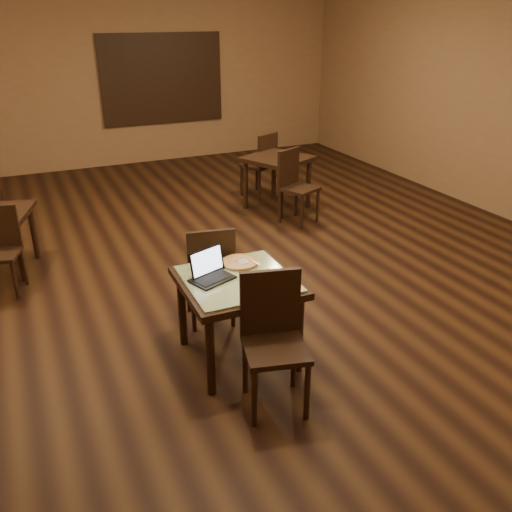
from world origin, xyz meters
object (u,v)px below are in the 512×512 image
chair_main_near (273,333)px  other_table_a (277,166)px  chair_main_far (210,270)px  laptop (210,271)px  tiled_table (238,289)px  pizza_pan (240,263)px  other_table_a_chair_near (294,182)px  other_table_a_chair_far (262,161)px

chair_main_near → other_table_a: size_ratio=0.94×
chair_main_far → laptop: bearing=81.1°
tiled_table → chair_main_near: 0.62m
chair_main_near → pizza_pan: chair_main_near is taller
pizza_pan → other_table_a_chair_near: bearing=52.9°
other_table_a_chair_near → chair_main_near: bearing=-145.4°
chair_main_far → pizza_pan: bearing=120.9°
other_table_a_chair_near → laptop: bearing=-154.7°
tiled_table → pizza_pan: bearing=64.7°
chair_main_far → other_table_a: size_ratio=0.90×
other_table_a_chair_far → tiled_table: bearing=37.4°
tiled_table → other_table_a: size_ratio=0.85×
tiled_table → laptop: size_ratio=2.40×
other_table_a_chair_near → other_table_a: bearing=61.7°
tiled_table → chair_main_near: bearing=-86.7°
other_table_a → chair_main_far: bearing=-151.9°
laptop → other_table_a: laptop is taller
chair_main_far → other_table_a_chair_far: (2.10, 3.32, 0.01)m
tiled_table → pizza_pan: pizza_pan is taller
other_table_a → laptop: bearing=-149.5°
laptop → other_table_a_chair_far: bearing=39.0°
tiled_table → other_table_a: bearing=59.7°
chair_main_near → chair_main_far: chair_main_near is taller
other_table_a → other_table_a_chair_near: size_ratio=1.09×
laptop → other_table_a_chair_near: bearing=29.8°
laptop → other_table_a: (2.24, 3.23, -0.17)m
other_table_a_chair_far → laptop: bearing=34.5°
tiled_table → pizza_pan: size_ratio=2.83×
tiled_table → chair_main_far: (-0.02, 0.61, -0.10)m
other_table_a → other_table_a_chair_far: (0.04, 0.60, -0.08)m
chair_main_near → pizza_pan: bearing=97.5°
laptop → other_table_a: bearing=35.0°
tiled_table → other_table_a: other_table_a is taller
other_table_a → other_table_a_chair_far: 0.61m
other_table_a → other_table_a_chair_near: (-0.04, -0.60, -0.08)m
other_table_a_chair_near → other_table_a_chair_far: bearing=61.7°
laptop → pizza_pan: 0.35m
other_table_a_chair_near → other_table_a_chair_far: size_ratio=1.00×
chair_main_far → other_table_a: (2.06, 2.72, 0.09)m
chair_main_far → pizza_pan: 0.45m
chair_main_far → pizza_pan: chair_main_far is taller
chair_main_far → chair_main_near: bearing=102.7°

